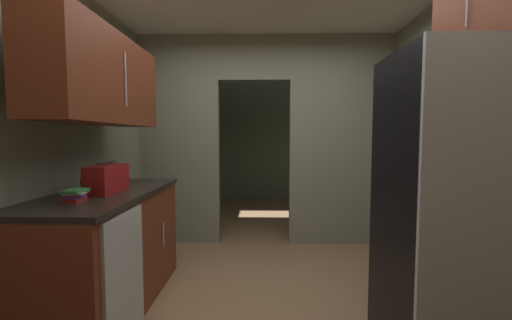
# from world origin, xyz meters

# --- Properties ---
(ground) EXTENTS (20.00, 20.00, 0.00)m
(ground) POSITION_xyz_m (0.00, 0.00, 0.00)
(ground) COLOR #93704C
(kitchen_partition) EXTENTS (3.17, 0.12, 2.61)m
(kitchen_partition) POSITION_xyz_m (0.04, 1.75, 1.39)
(kitchen_partition) COLOR gray
(kitchen_partition) RESTS_ON ground
(adjoining_room_shell) EXTENTS (3.17, 3.12, 2.61)m
(adjoining_room_shell) POSITION_xyz_m (0.00, 3.81, 1.31)
(adjoining_room_shell) COLOR slate
(adjoining_room_shell) RESTS_ON ground
(kitchen_flank_left) EXTENTS (0.10, 4.25, 2.61)m
(kitchen_flank_left) POSITION_xyz_m (-1.64, -0.37, 1.31)
(kitchen_flank_left) COLOR gray
(kitchen_flank_left) RESTS_ON ground
(refrigerator) EXTENTS (0.81, 0.77, 1.86)m
(refrigerator) POSITION_xyz_m (1.16, -0.41, 0.93)
(refrigerator) COLOR black
(refrigerator) RESTS_ON ground
(lower_cabinet_run) EXTENTS (0.68, 1.61, 0.93)m
(lower_cabinet_run) POSITION_xyz_m (-1.25, 0.08, 0.47)
(lower_cabinet_run) COLOR maroon
(lower_cabinet_run) RESTS_ON ground
(dishwasher) EXTENTS (0.02, 0.56, 0.87)m
(dishwasher) POSITION_xyz_m (-0.91, -0.38, 0.44)
(dishwasher) COLOR #B7BABC
(dishwasher) RESTS_ON ground
(upper_cabinet_counterside) EXTENTS (0.36, 1.45, 0.67)m
(upper_cabinet_counterside) POSITION_xyz_m (-1.25, 0.08, 1.79)
(upper_cabinet_counterside) COLOR maroon
(boombox) EXTENTS (0.18, 0.42, 0.24)m
(boombox) POSITION_xyz_m (-1.22, 0.05, 1.04)
(boombox) COLOR maroon
(boombox) RESTS_ON lower_cabinet_run
(book_stack) EXTENTS (0.14, 0.17, 0.08)m
(book_stack) POSITION_xyz_m (-1.25, -0.33, 0.98)
(book_stack) COLOR red
(book_stack) RESTS_ON lower_cabinet_run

